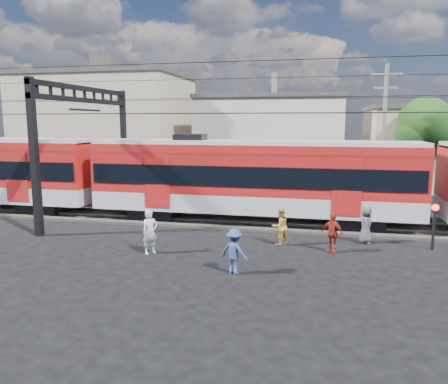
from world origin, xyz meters
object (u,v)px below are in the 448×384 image
at_px(commuter_train, 257,176).
at_px(crossing_signal, 434,218).
at_px(pedestrian_a, 150,232).
at_px(pedestrian_c, 234,251).

xyz_separation_m(commuter_train, crossing_signal, (7.59, -3.07, -1.07)).
bearing_deg(crossing_signal, pedestrian_a, -165.21).
relative_size(pedestrian_c, crossing_signal, 0.81).
distance_m(pedestrian_c, crossing_signal, 8.49).
bearing_deg(pedestrian_a, commuter_train, 12.22).
height_order(pedestrian_c, crossing_signal, crossing_signal).
distance_m(pedestrian_a, pedestrian_c, 3.95).
height_order(commuter_train, crossing_signal, commuter_train).
bearing_deg(pedestrian_a, crossing_signal, -34.02).
relative_size(pedestrian_a, crossing_signal, 0.90).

